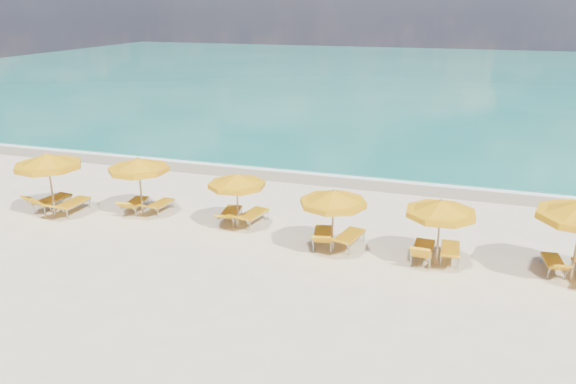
% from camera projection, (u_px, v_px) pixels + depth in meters
% --- Properties ---
extents(ground_plane, '(120.00, 120.00, 0.00)m').
position_uv_depth(ground_plane, '(275.00, 238.00, 19.55)').
color(ground_plane, beige).
extents(ocean, '(120.00, 80.00, 0.30)m').
position_uv_depth(ocean, '(416.00, 76.00, 62.80)').
color(ocean, '#136B5C').
rests_on(ocean, ground).
extents(wet_sand_band, '(120.00, 2.60, 0.01)m').
position_uv_depth(wet_sand_band, '(327.00, 178.00, 26.22)').
color(wet_sand_band, tan).
rests_on(wet_sand_band, ground).
extents(foam_line, '(120.00, 1.20, 0.03)m').
position_uv_depth(foam_line, '(331.00, 173.00, 26.94)').
color(foam_line, white).
rests_on(foam_line, ground).
extents(whitecap_near, '(14.00, 0.36, 0.05)m').
position_uv_depth(whitecap_near, '(274.00, 128.00, 36.62)').
color(whitecap_near, white).
rests_on(whitecap_near, ground).
extents(whitecap_far, '(18.00, 0.30, 0.05)m').
position_uv_depth(whitecap_far, '(498.00, 121.00, 38.84)').
color(whitecap_far, white).
rests_on(whitecap_far, ground).
extents(umbrella_1, '(3.02, 3.02, 2.51)m').
position_uv_depth(umbrella_1, '(48.00, 162.00, 20.96)').
color(umbrella_1, tan).
rests_on(umbrella_1, ground).
extents(umbrella_2, '(2.98, 2.98, 2.33)m').
position_uv_depth(umbrella_2, '(139.00, 165.00, 21.03)').
color(umbrella_2, tan).
rests_on(umbrella_2, ground).
extents(umbrella_3, '(2.55, 2.55, 2.09)m').
position_uv_depth(umbrella_3, '(237.00, 181.00, 19.83)').
color(umbrella_3, tan).
rests_on(umbrella_3, ground).
extents(umbrella_4, '(2.25, 2.25, 2.21)m').
position_uv_depth(umbrella_4, '(333.00, 199.00, 17.78)').
color(umbrella_4, tan).
rests_on(umbrella_4, ground).
extents(umbrella_5, '(2.78, 2.78, 2.20)m').
position_uv_depth(umbrella_5, '(441.00, 209.00, 16.91)').
color(umbrella_5, tan).
rests_on(umbrella_5, ground).
extents(lounger_1_left, '(0.90, 2.01, 0.92)m').
position_uv_depth(lounger_1_left, '(51.00, 204.00, 22.13)').
color(lounger_1_left, '#A5A8AD').
rests_on(lounger_1_left, ground).
extents(lounger_1_right, '(0.73, 2.02, 0.75)m').
position_uv_depth(lounger_1_right, '(72.00, 207.00, 21.77)').
color(lounger_1_right, '#A5A8AD').
rests_on(lounger_1_right, ground).
extents(lounger_2_left, '(0.84, 1.83, 0.77)m').
position_uv_depth(lounger_2_left, '(135.00, 206.00, 21.92)').
color(lounger_2_left, '#A5A8AD').
rests_on(lounger_2_left, ground).
extents(lounger_2_right, '(0.69, 1.69, 0.62)m').
position_uv_depth(lounger_2_right, '(160.00, 207.00, 21.91)').
color(lounger_2_right, '#A5A8AD').
rests_on(lounger_2_right, ground).
extents(lounger_3_left, '(0.85, 1.91, 0.70)m').
position_uv_depth(lounger_3_left, '(230.00, 216.00, 20.90)').
color(lounger_3_left, '#A5A8AD').
rests_on(lounger_3_left, ground).
extents(lounger_3_right, '(0.96, 1.99, 0.74)m').
position_uv_depth(lounger_3_right, '(252.00, 219.00, 20.66)').
color(lounger_3_right, '#A5A8AD').
rests_on(lounger_3_right, ground).
extents(lounger_4_left, '(1.00, 1.99, 0.83)m').
position_uv_depth(lounger_4_left, '(323.00, 239.00, 18.86)').
color(lounger_4_left, '#A5A8AD').
rests_on(lounger_4_left, ground).
extents(lounger_4_right, '(1.01, 2.03, 0.75)m').
position_uv_depth(lounger_4_right, '(348.00, 241.00, 18.72)').
color(lounger_4_right, '#A5A8AD').
rests_on(lounger_4_right, ground).
extents(lounger_5_left, '(0.69, 1.86, 0.89)m').
position_uv_depth(lounger_5_left, '(423.00, 254.00, 17.76)').
color(lounger_5_left, '#A5A8AD').
rests_on(lounger_5_left, ground).
extents(lounger_5_right, '(0.63, 1.82, 0.69)m').
position_uv_depth(lounger_5_right, '(450.00, 254.00, 17.76)').
color(lounger_5_right, '#A5A8AD').
rests_on(lounger_5_right, ground).
extents(lounger_6_left, '(0.69, 1.66, 0.69)m').
position_uv_depth(lounger_6_left, '(553.00, 266.00, 17.01)').
color(lounger_6_left, '#A5A8AD').
rests_on(lounger_6_left, ground).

